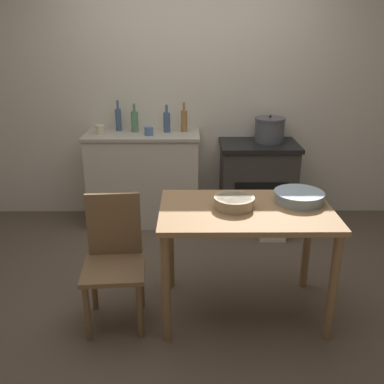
{
  "coord_description": "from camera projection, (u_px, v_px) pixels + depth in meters",
  "views": [
    {
      "loc": [
        -0.02,
        -2.82,
        1.86
      ],
      "look_at": [
        0.0,
        0.53,
        0.61
      ],
      "focal_mm": 40.0,
      "sensor_mm": 36.0,
      "label": 1
    }
  ],
  "objects": [
    {
      "name": "bottle_center_left",
      "position": [
        184.0,
        120.0,
        4.22
      ],
      "size": [
        0.06,
        0.06,
        0.29
      ],
      "color": "olive",
      "rests_on": "counter_cabinet"
    },
    {
      "name": "chair",
      "position": [
        114.0,
        257.0,
        2.83
      ],
      "size": [
        0.43,
        0.43,
        0.87
      ],
      "rotation": [
        0.0,
        0.0,
        0.08
      ],
      "color": "brown",
      "rests_on": "ground_plane"
    },
    {
      "name": "work_table",
      "position": [
        245.0,
        225.0,
        2.82
      ],
      "size": [
        1.13,
        0.71,
        0.78
      ],
      "color": "#997047",
      "rests_on": "ground_plane"
    },
    {
      "name": "stock_pot",
      "position": [
        270.0,
        130.0,
        4.22
      ],
      "size": [
        0.3,
        0.3,
        0.26
      ],
      "color": "#4C4C51",
      "rests_on": "stove"
    },
    {
      "name": "mixing_bowl_large",
      "position": [
        234.0,
        202.0,
        2.78
      ],
      "size": [
        0.27,
        0.27,
        0.08
      ],
      "color": "tan",
      "rests_on": "work_table"
    },
    {
      "name": "flour_sack",
      "position": [
        272.0,
        223.0,
        4.05
      ],
      "size": [
        0.24,
        0.17,
        0.34
      ],
      "primitive_type": "cube",
      "color": "beige",
      "rests_on": "ground_plane"
    },
    {
      "name": "cup_center",
      "position": [
        149.0,
        131.0,
        4.08
      ],
      "size": [
        0.08,
        0.08,
        0.08
      ],
      "primitive_type": "cylinder",
      "color": "#4C6B99",
      "rests_on": "counter_cabinet"
    },
    {
      "name": "cup_center_right",
      "position": [
        100.0,
        130.0,
        4.13
      ],
      "size": [
        0.08,
        0.08,
        0.09
      ],
      "primitive_type": "cylinder",
      "color": "beige",
      "rests_on": "counter_cabinet"
    },
    {
      "name": "counter_cabinet",
      "position": [
        144.0,
        178.0,
        4.34
      ],
      "size": [
        1.12,
        0.52,
        0.93
      ],
      "color": "beige",
      "rests_on": "ground_plane"
    },
    {
      "name": "bottle_left",
      "position": [
        118.0,
        119.0,
        4.26
      ],
      "size": [
        0.06,
        0.06,
        0.3
      ],
      "color": "#3D5675",
      "rests_on": "counter_cabinet"
    },
    {
      "name": "bottle_mid_left",
      "position": [
        167.0,
        122.0,
        4.19
      ],
      "size": [
        0.07,
        0.07,
        0.27
      ],
      "color": "#3D5675",
      "rests_on": "counter_cabinet"
    },
    {
      "name": "wall_back",
      "position": [
        191.0,
        94.0,
        4.33
      ],
      "size": [
        8.0,
        0.07,
        2.55
      ],
      "color": "beige",
      "rests_on": "ground_plane"
    },
    {
      "name": "ground_plane",
      "position": [
        192.0,
        290.0,
        3.29
      ],
      "size": [
        14.0,
        14.0,
        0.0
      ],
      "primitive_type": "plane",
      "color": "brown"
    },
    {
      "name": "mixing_bowl_small",
      "position": [
        299.0,
        196.0,
        2.88
      ],
      "size": [
        0.34,
        0.34,
        0.07
      ],
      "color": "#93A8B2",
      "rests_on": "work_table"
    },
    {
      "name": "stove",
      "position": [
        257.0,
        183.0,
        4.35
      ],
      "size": [
        0.77,
        0.57,
        0.84
      ],
      "color": "#38332D",
      "rests_on": "ground_plane"
    },
    {
      "name": "bottle_far_left",
      "position": [
        135.0,
        121.0,
        4.21
      ],
      "size": [
        0.07,
        0.07,
        0.28
      ],
      "color": "#517F5B",
      "rests_on": "counter_cabinet"
    }
  ]
}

